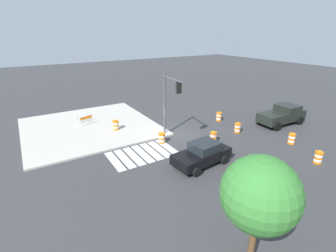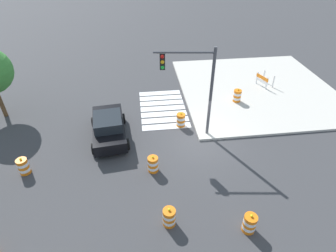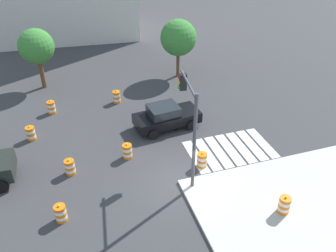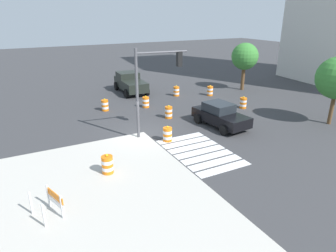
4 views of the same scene
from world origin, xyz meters
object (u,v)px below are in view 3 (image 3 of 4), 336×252
at_px(traffic_barrel_on_sidewalk, 284,205).
at_px(street_tree_streetside_mid, 36,47).
at_px(traffic_barrel_lane_center, 202,160).
at_px(traffic_barrel_near_corner, 31,133).
at_px(street_tree_streetside_near, 178,38).
at_px(sports_car, 166,116).
at_px(traffic_barrel_opposite_curb, 127,151).
at_px(traffic_barrel_far_curb, 61,213).
at_px(traffic_barrel_crosswalk_end, 117,97).
at_px(traffic_light_pole, 189,114).
at_px(traffic_barrel_median_far, 51,107).
at_px(traffic_barrel_median_near, 70,167).

bearing_deg(traffic_barrel_on_sidewalk, street_tree_streetside_mid, 121.02).
distance_m(traffic_barrel_lane_center, street_tree_streetside_mid, 15.77).
height_order(traffic_barrel_near_corner, street_tree_streetside_near, street_tree_streetside_near).
xyz_separation_m(sports_car, traffic_barrel_on_sidewalk, (3.06, -9.09, -0.21)).
xyz_separation_m(traffic_barrel_opposite_curb, street_tree_streetside_near, (6.52, 9.70, 2.88)).
height_order(traffic_barrel_far_curb, street_tree_streetside_near, street_tree_streetside_near).
bearing_deg(traffic_barrel_crosswalk_end, traffic_barrel_near_corner, -153.31).
bearing_deg(traffic_light_pole, traffic_barrel_opposite_curb, 139.20).
xyz_separation_m(traffic_light_pole, street_tree_streetside_near, (3.68, 12.15, -0.57)).
height_order(traffic_barrel_median_far, traffic_barrel_on_sidewalk, traffic_barrel_on_sidewalk).
bearing_deg(traffic_barrel_near_corner, traffic_barrel_lane_center, -32.07).
relative_size(traffic_barrel_median_near, street_tree_streetside_near, 0.21).
bearing_deg(traffic_light_pole, street_tree_streetside_mid, 118.27).
distance_m(traffic_barrel_near_corner, traffic_light_pole, 10.82).
xyz_separation_m(traffic_barrel_lane_center, street_tree_streetside_mid, (-8.25, 13.11, 2.94)).
xyz_separation_m(traffic_barrel_near_corner, traffic_light_pole, (8.23, -6.13, 3.46)).
bearing_deg(traffic_barrel_median_far, traffic_barrel_lane_center, -48.08).
xyz_separation_m(sports_car, street_tree_streetside_mid, (-7.57, 8.58, 2.57)).
distance_m(traffic_barrel_crosswalk_end, traffic_barrel_opposite_curb, 6.76).
bearing_deg(traffic_barrel_median_near, street_tree_streetside_near, 45.83).
relative_size(traffic_barrel_crosswalk_end, traffic_barrel_opposite_curb, 1.00).
distance_m(traffic_barrel_near_corner, traffic_barrel_median_near, 4.60).
relative_size(traffic_barrel_crosswalk_end, traffic_light_pole, 0.19).
bearing_deg(traffic_barrel_median_far, traffic_barrel_far_curb, -90.23).
distance_m(traffic_barrel_far_curb, traffic_barrel_on_sidewalk, 10.68).
height_order(traffic_barrel_median_near, traffic_barrel_lane_center, same).
xyz_separation_m(traffic_barrel_near_corner, traffic_barrel_median_far, (1.38, 2.96, 0.00)).
relative_size(traffic_barrel_median_far, traffic_barrel_on_sidewalk, 1.00).
distance_m(traffic_barrel_median_near, traffic_barrel_far_curb, 3.40).
bearing_deg(sports_car, traffic_barrel_median_near, -156.27).
relative_size(traffic_barrel_crosswalk_end, traffic_barrel_median_near, 1.00).
bearing_deg(street_tree_streetside_near, traffic_barrel_on_sidewalk, -91.01).
height_order(traffic_barrel_opposite_curb, street_tree_streetside_mid, street_tree_streetside_mid).
relative_size(sports_car, traffic_barrel_crosswalk_end, 4.37).
relative_size(traffic_barrel_near_corner, street_tree_streetside_near, 0.21).
bearing_deg(traffic_light_pole, traffic_barrel_near_corner, 143.31).
bearing_deg(traffic_barrel_median_near, traffic_barrel_far_curb, -102.13).
relative_size(sports_car, traffic_barrel_on_sidewalk, 4.37).
distance_m(traffic_barrel_median_far, street_tree_streetside_mid, 5.27).
bearing_deg(street_tree_streetside_near, traffic_barrel_near_corner, -153.17).
height_order(traffic_barrel_crosswalk_end, traffic_light_pole, traffic_light_pole).
distance_m(traffic_barrel_opposite_curb, street_tree_streetside_mid, 12.21).
bearing_deg(traffic_barrel_far_curb, traffic_barrel_on_sidewalk, -15.79).
bearing_deg(traffic_barrel_median_near, traffic_barrel_lane_center, -13.13).
height_order(traffic_barrel_median_far, traffic_light_pole, traffic_light_pole).
height_order(traffic_barrel_on_sidewalk, street_tree_streetside_mid, street_tree_streetside_mid).
bearing_deg(street_tree_streetside_near, traffic_barrel_median_far, -163.78).
height_order(sports_car, traffic_barrel_near_corner, sports_car).
height_order(traffic_barrel_median_near, traffic_barrel_on_sidewalk, traffic_barrel_on_sidewalk).
relative_size(traffic_barrel_near_corner, traffic_barrel_lane_center, 1.00).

